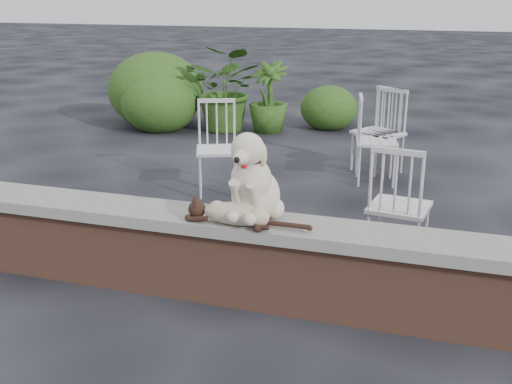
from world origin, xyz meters
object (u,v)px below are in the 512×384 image
(chair_a, at_px, (218,148))
(potted_plant_b, at_px, (268,97))
(chair_d, at_px, (376,131))
(chair_e, at_px, (377,140))
(cat, at_px, (236,212))
(chair_c, at_px, (400,205))
(potted_plant_a, at_px, (227,88))
(chair_b, at_px, (381,132))
(dog, at_px, (256,173))

(chair_a, distance_m, potted_plant_b, 2.91)
(chair_d, bearing_deg, chair_e, -46.34)
(cat, xyz_separation_m, chair_c, (0.93, 1.01, -0.19))
(chair_a, xyz_separation_m, potted_plant_a, (-0.91, 2.79, 0.15))
(chair_b, relative_size, potted_plant_b, 0.92)
(potted_plant_a, bearing_deg, chair_a, -71.95)
(cat, xyz_separation_m, potted_plant_b, (-1.28, 5.09, -0.15))
(chair_b, height_order, potted_plant_a, potted_plant_a)
(chair_a, relative_size, chair_d, 1.00)
(chair_e, xyz_separation_m, potted_plant_b, (-1.80, 2.04, 0.04))
(dog, bearing_deg, potted_plant_b, 110.75)
(cat, bearing_deg, potted_plant_a, 115.93)
(chair_e, bearing_deg, chair_d, -2.46)
(dog, distance_m, chair_c, 1.28)
(cat, relative_size, chair_d, 1.02)
(chair_b, xyz_separation_m, chair_e, (0.00, -0.38, 0.00))
(dog, bearing_deg, chair_a, 122.44)
(chair_c, xyz_separation_m, chair_a, (-1.90, 1.18, 0.00))
(chair_a, relative_size, potted_plant_b, 0.92)
(chair_b, bearing_deg, chair_a, -112.30)
(dog, xyz_separation_m, potted_plant_b, (-1.36, 4.94, -0.37))
(dog, bearing_deg, chair_c, 50.83)
(chair_c, relative_size, chair_e, 1.00)
(chair_b, height_order, chair_a, same)
(chair_a, xyz_separation_m, chair_d, (1.42, 1.29, 0.00))
(chair_c, relative_size, potted_plant_b, 0.92)
(dog, relative_size, chair_a, 0.64)
(chair_b, relative_size, chair_e, 1.00)
(dog, bearing_deg, chair_d, 88.91)
(potted_plant_a, bearing_deg, chair_d, -32.65)
(chair_b, distance_m, chair_d, 0.09)
(dog, height_order, chair_a, dog)
(chair_d, bearing_deg, cat, -61.85)
(cat, distance_m, chair_a, 2.40)
(chair_b, xyz_separation_m, chair_d, (-0.06, 0.06, 0.00))
(potted_plant_a, bearing_deg, chair_c, -54.74)
(potted_plant_b, bearing_deg, potted_plant_a, -169.82)
(potted_plant_b, bearing_deg, cat, -75.83)
(potted_plant_a, height_order, potted_plant_b, potted_plant_a)
(potted_plant_a, bearing_deg, chair_e, -39.02)
(chair_d, bearing_deg, potted_plant_b, 172.96)
(cat, distance_m, chair_b, 3.47)
(chair_e, bearing_deg, dog, 160.84)
(dog, xyz_separation_m, chair_e, (0.44, 2.89, -0.41))
(chair_c, height_order, chair_a, same)
(chair_e, distance_m, potted_plant_b, 2.73)
(cat, distance_m, potted_plant_b, 5.25)
(chair_b, distance_m, potted_plant_a, 2.86)
(chair_b, distance_m, potted_plant_b, 2.45)
(dog, bearing_deg, chair_e, 86.70)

